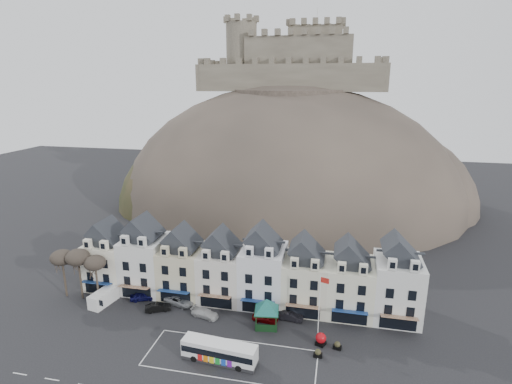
% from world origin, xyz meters
% --- Properties ---
extents(ground, '(300.00, 300.00, 0.00)m').
position_xyz_m(ground, '(0.00, 0.00, 0.00)').
color(ground, black).
rests_on(ground, ground).
extents(coach_bay_markings, '(22.00, 7.50, 0.01)m').
position_xyz_m(coach_bay_markings, '(2.00, 1.25, 0.00)').
color(coach_bay_markings, silver).
rests_on(coach_bay_markings, ground).
extents(townhouse_terrace, '(54.40, 9.35, 11.80)m').
position_xyz_m(townhouse_terrace, '(0.15, 15.97, 5.30)').
color(townhouse_terrace, white).
rests_on(townhouse_terrace, ground).
extents(castle_hill, '(100.00, 76.00, 68.00)m').
position_xyz_m(castle_hill, '(1.25, 68.95, 0.11)').
color(castle_hill, '#37312B').
rests_on(castle_hill, ground).
extents(castle, '(50.20, 22.20, 22.00)m').
position_xyz_m(castle, '(0.51, 75.93, 40.19)').
color(castle, brown).
rests_on(castle, ground).
extents(tree_left_far, '(3.61, 3.61, 8.24)m').
position_xyz_m(tree_left_far, '(-29.00, 10.50, 6.90)').
color(tree_left_far, '#372B23').
rests_on(tree_left_far, ground).
extents(tree_left_mid, '(3.78, 3.78, 8.64)m').
position_xyz_m(tree_left_mid, '(-26.00, 10.50, 7.24)').
color(tree_left_mid, '#372B23').
rests_on(tree_left_mid, ground).
extents(tree_left_near, '(3.43, 3.43, 7.84)m').
position_xyz_m(tree_left_near, '(-23.00, 10.50, 6.55)').
color(tree_left_near, '#372B23').
rests_on(tree_left_near, ground).
extents(bus, '(9.92, 3.09, 2.76)m').
position_xyz_m(bus, '(0.75, 0.39, 1.52)').
color(bus, '#262628').
rests_on(bus, ground).
extents(bus_shelter, '(6.91, 6.91, 4.42)m').
position_xyz_m(bus_shelter, '(5.21, 9.13, 3.43)').
color(bus_shelter, black).
rests_on(bus_shelter, ground).
extents(red_buoy, '(1.57, 1.57, 1.78)m').
position_xyz_m(red_buoy, '(13.21, 6.45, 0.91)').
color(red_buoy, black).
rests_on(red_buoy, ground).
extents(flagpole, '(1.26, 0.48, 9.06)m').
position_xyz_m(flagpole, '(12.78, 9.11, 5.17)').
color(flagpole, silver).
rests_on(flagpole, ground).
extents(white_van, '(2.95, 5.16, 2.22)m').
position_xyz_m(white_van, '(-21.52, 9.58, 1.11)').
color(white_van, white).
rests_on(white_van, ground).
extents(planter_west, '(1.22, 0.79, 1.13)m').
position_xyz_m(planter_west, '(15.43, 5.98, 0.54)').
color(planter_west, black).
rests_on(planter_west, ground).
extents(planter_east, '(1.16, 0.80, 1.15)m').
position_xyz_m(planter_east, '(13.00, 3.85, 0.55)').
color(planter_east, black).
rests_on(planter_east, ground).
extents(car_navy, '(4.25, 3.07, 1.35)m').
position_xyz_m(car_navy, '(-16.00, 12.00, 0.67)').
color(car_navy, '#0C0C3C').
rests_on(car_navy, ground).
extents(car_black, '(4.12, 2.89, 1.29)m').
position_xyz_m(car_black, '(-12.07, 9.50, 0.64)').
color(car_black, black).
rests_on(car_black, ground).
extents(car_silver, '(5.26, 3.38, 1.37)m').
position_xyz_m(car_silver, '(-9.60, 12.00, 0.68)').
color(car_silver, '#999CA1').
rests_on(car_silver, ground).
extents(car_white, '(4.65, 2.75, 1.27)m').
position_xyz_m(car_white, '(-4.40, 9.50, 0.63)').
color(car_white, '#BDBDBD').
rests_on(car_white, ground).
extents(car_maroon, '(4.01, 1.98, 1.32)m').
position_xyz_m(car_maroon, '(4.80, 10.20, 0.66)').
color(car_maroon, '#5D0507').
rests_on(car_maroon, ground).
extents(car_charcoal, '(4.01, 1.73, 1.28)m').
position_xyz_m(car_charcoal, '(8.38, 11.43, 0.64)').
color(car_charcoal, black).
rests_on(car_charcoal, ground).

